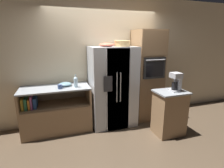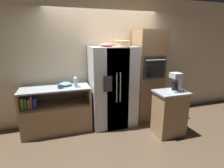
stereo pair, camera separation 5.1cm
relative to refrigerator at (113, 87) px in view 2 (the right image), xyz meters
The scene contains 12 objects.
ground_plane 0.87m from the refrigerator, 152.78° to the right, with size 20.00×20.00×0.00m, color #4C3D2D.
wall_back 0.67m from the refrigerator, 102.38° to the left, with size 12.00×0.06×2.80m.
counter_left 1.32m from the refrigerator, behind, with size 1.36×0.63×0.94m.
refrigerator is the anchor object (origin of this frame).
wall_oven 0.89m from the refrigerator, ahead, with size 0.63×0.66×2.08m.
island_counter 1.29m from the refrigerator, 40.71° to the right, with size 0.60×0.48×0.90m.
wicker_basket 0.95m from the refrigerator, 15.88° to the right, with size 0.34×0.34×0.12m.
fruit_bowl 0.91m from the refrigerator, behind, with size 0.32×0.32×0.08m.
bottle_tall 0.82m from the refrigerator, behind, with size 0.08×0.08×0.26m.
mug 1.11m from the refrigerator, behind, with size 0.12×0.09×0.08m.
mixing_bowl 1.01m from the refrigerator, behind, with size 0.26×0.26×0.08m.
coffee_maker 1.32m from the refrigerator, 38.04° to the right, with size 0.18×0.20×0.36m.
Camera 2 is at (-1.04, -3.47, 1.90)m, focal length 28.00 mm.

